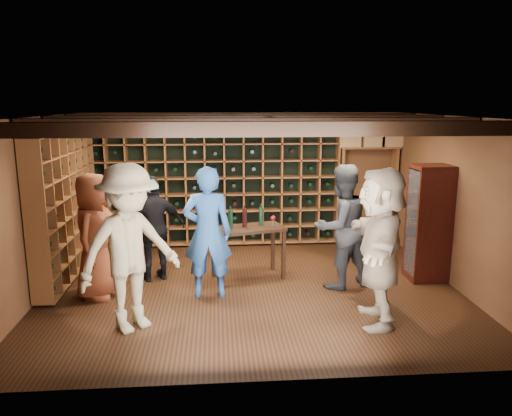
{
  "coord_description": "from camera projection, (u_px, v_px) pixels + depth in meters",
  "views": [
    {
      "loc": [
        -0.49,
        -6.94,
        2.72
      ],
      "look_at": [
        0.08,
        0.2,
        1.17
      ],
      "focal_mm": 35.0,
      "sensor_mm": 36.0,
      "label": 1
    }
  ],
  "objects": [
    {
      "name": "wine_rack_back",
      "position": [
        215.0,
        186.0,
        9.36
      ],
      "size": [
        4.65,
        0.3,
        2.2
      ],
      "color": "brown",
      "rests_on": "ground"
    },
    {
      "name": "display_cabinet",
      "position": [
        428.0,
        225.0,
        7.6
      ],
      "size": [
        0.55,
        0.5,
        1.75
      ],
      "color": "#370E0B",
      "rests_on": "ground"
    },
    {
      "name": "guest_khaki",
      "position": [
        130.0,
        249.0,
        5.87
      ],
      "size": [
        1.49,
        1.4,
        2.02
      ],
      "primitive_type": "imported",
      "rotation": [
        0.0,
        0.0,
        0.67
      ],
      "color": "gray",
      "rests_on": "ground"
    },
    {
      "name": "guest_woman_black",
      "position": [
        155.0,
        229.0,
        7.59
      ],
      "size": [
        1.03,
        0.73,
        1.62
      ],
      "primitive_type": "imported",
      "rotation": [
        0.0,
        0.0,
        3.54
      ],
      "color": "black",
      "rests_on": "ground"
    },
    {
      "name": "guest_beige",
      "position": [
        380.0,
        247.0,
        6.06
      ],
      "size": [
        0.9,
        1.89,
        1.96
      ],
      "primitive_type": "imported",
      "rotation": [
        0.0,
        0.0,
        4.53
      ],
      "color": "tan",
      "rests_on": "ground"
    },
    {
      "name": "room_shell",
      "position": [
        251.0,
        122.0,
        6.91
      ],
      "size": [
        6.0,
        6.0,
        6.0
      ],
      "color": "brown",
      "rests_on": "ground"
    },
    {
      "name": "man_blue_shirt",
      "position": [
        208.0,
        232.0,
        6.91
      ],
      "size": [
        0.68,
        0.44,
        1.85
      ],
      "primitive_type": "imported",
      "rotation": [
        0.0,
        0.0,
        3.14
      ],
      "color": "navy",
      "rests_on": "ground"
    },
    {
      "name": "wine_rack_left",
      "position": [
        66.0,
        204.0,
        7.71
      ],
      "size": [
        0.3,
        2.65,
        2.2
      ],
      "color": "brown",
      "rests_on": "ground"
    },
    {
      "name": "tasting_table",
      "position": [
        248.0,
        233.0,
        7.65
      ],
      "size": [
        1.19,
        0.8,
        1.1
      ],
      "rotation": [
        0.0,
        0.0,
        0.26
      ],
      "color": "black",
      "rests_on": "ground"
    },
    {
      "name": "ground",
      "position": [
        252.0,
        288.0,
        7.37
      ],
      "size": [
        6.0,
        6.0,
        0.0
      ],
      "primitive_type": "plane",
      "color": "black",
      "rests_on": "ground"
    },
    {
      "name": "crate_shelf",
      "position": [
        369.0,
        162.0,
        9.49
      ],
      "size": [
        1.2,
        0.32,
        2.07
      ],
      "color": "brown",
      "rests_on": "ground"
    },
    {
      "name": "man_grey_suit",
      "position": [
        341.0,
        227.0,
        7.28
      ],
      "size": [
        1.09,
        0.98,
        1.83
      ],
      "primitive_type": "imported",
      "rotation": [
        0.0,
        0.0,
        3.53
      ],
      "color": "black",
      "rests_on": "ground"
    },
    {
      "name": "guest_red_floral",
      "position": [
        94.0,
        236.0,
        6.89
      ],
      "size": [
        0.69,
        0.94,
        1.76
      ],
      "primitive_type": "imported",
      "rotation": [
        0.0,
        0.0,
        1.41
      ],
      "color": "maroon",
      "rests_on": "ground"
    }
  ]
}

